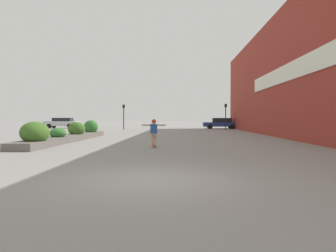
{
  "coord_description": "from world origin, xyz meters",
  "views": [
    {
      "loc": [
        0.73,
        -7.81,
        1.48
      ],
      "look_at": [
        -0.2,
        18.25,
        0.84
      ],
      "focal_mm": 35.0,
      "sensor_mm": 36.0,
      "label": 1
    }
  ],
  "objects_px": {
    "skateboard": "(154,146)",
    "car_center_left": "(221,123)",
    "traffic_light_right": "(226,112)",
    "skateboarder": "(154,129)",
    "traffic_light_left": "(124,112)",
    "car_leftmost": "(62,123)"
  },
  "relations": [
    {
      "from": "skateboard",
      "to": "car_leftmost",
      "type": "distance_m",
      "value": 34.31
    },
    {
      "from": "skateboarder",
      "to": "traffic_light_left",
      "type": "xyz_separation_m",
      "value": [
        -5.75,
        24.47,
        1.3
      ]
    },
    {
      "from": "skateboard",
      "to": "traffic_light_left",
      "type": "xyz_separation_m",
      "value": [
        -5.75,
        24.47,
        2.12
      ]
    },
    {
      "from": "car_center_left",
      "to": "car_leftmost",
      "type": "bearing_deg",
      "value": 85.27
    },
    {
      "from": "skateboarder",
      "to": "car_center_left",
      "type": "distance_m",
      "value": 29.38
    },
    {
      "from": "traffic_light_right",
      "to": "car_center_left",
      "type": "bearing_deg",
      "value": 92.19
    },
    {
      "from": "skateboarder",
      "to": "traffic_light_left",
      "type": "relative_size",
      "value": 0.41
    },
    {
      "from": "skateboard",
      "to": "car_center_left",
      "type": "relative_size",
      "value": 0.14
    },
    {
      "from": "skateboard",
      "to": "car_center_left",
      "type": "height_order",
      "value": "car_center_left"
    },
    {
      "from": "traffic_light_left",
      "to": "traffic_light_right",
      "type": "bearing_deg",
      "value": 1.75
    },
    {
      "from": "car_center_left",
      "to": "traffic_light_left",
      "type": "height_order",
      "value": "traffic_light_left"
    },
    {
      "from": "skateboard",
      "to": "traffic_light_right",
      "type": "distance_m",
      "value": 25.95
    },
    {
      "from": "skateboarder",
      "to": "traffic_light_left",
      "type": "distance_m",
      "value": 25.17
    },
    {
      "from": "traffic_light_left",
      "to": "skateboard",
      "type": "bearing_deg",
      "value": -76.77
    },
    {
      "from": "car_center_left",
      "to": "traffic_light_left",
      "type": "distance_m",
      "value": 13.42
    },
    {
      "from": "car_leftmost",
      "to": "traffic_light_left",
      "type": "relative_size",
      "value": 1.49
    },
    {
      "from": "skateboarder",
      "to": "traffic_light_left",
      "type": "height_order",
      "value": "traffic_light_left"
    },
    {
      "from": "skateboarder",
      "to": "car_leftmost",
      "type": "height_order",
      "value": "car_leftmost"
    },
    {
      "from": "skateboarder",
      "to": "traffic_light_right",
      "type": "distance_m",
      "value": 25.89
    },
    {
      "from": "car_center_left",
      "to": "traffic_light_right",
      "type": "distance_m",
      "value": 3.96
    },
    {
      "from": "skateboarder",
      "to": "traffic_light_right",
      "type": "height_order",
      "value": "traffic_light_right"
    },
    {
      "from": "traffic_light_left",
      "to": "traffic_light_right",
      "type": "xyz_separation_m",
      "value": [
        12.85,
        0.39,
        0.05
      ]
    }
  ]
}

